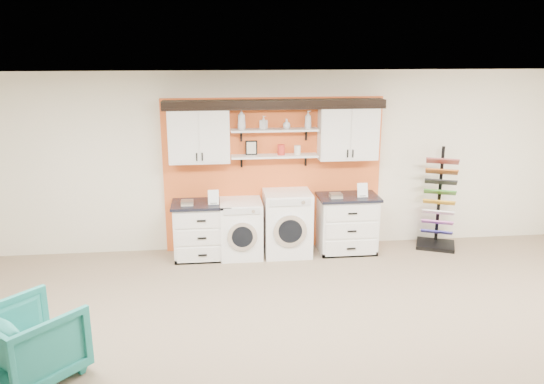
{
  "coord_description": "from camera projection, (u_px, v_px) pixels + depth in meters",
  "views": [
    {
      "loc": [
        -0.91,
        -4.08,
        3.14
      ],
      "look_at": [
        -0.2,
        2.3,
        1.38
      ],
      "focal_mm": 35.0,
      "sensor_mm": 36.0,
      "label": 1
    }
  ],
  "objects": [
    {
      "name": "wall_back",
      "position": [
        273.0,
        162.0,
        8.3
      ],
      "size": [
        10.0,
        0.0,
        10.0
      ],
      "primitive_type": "plane",
      "rotation": [
        1.57,
        0.0,
        0.0
      ],
      "color": "silver",
      "rests_on": "floor"
    },
    {
      "name": "sample_rack",
      "position": [
        438.0,
        216.0,
        8.5
      ],
      "size": [
        0.74,
        0.69,
        1.62
      ],
      "rotation": [
        0.0,
        0.0,
        -0.41
      ],
      "color": "black",
      "rests_on": "floor"
    },
    {
      "name": "soap_bottle_d",
      "position": [
        308.0,
        120.0,
        7.98
      ],
      "size": [
        0.11,
        0.11,
        0.27
      ],
      "primitive_type": "imported",
      "rotation": [
        0.0,
        0.0,
        1.49
      ],
      "color": "silver",
      "rests_on": "shelf_upper"
    },
    {
      "name": "canister_cream",
      "position": [
        297.0,
        150.0,
        8.09
      ],
      "size": [
        0.1,
        0.1,
        0.14
      ],
      "primitive_type": "cylinder",
      "color": "silver",
      "rests_on": "shelf_lower"
    },
    {
      "name": "accent_panel",
      "position": [
        273.0,
        175.0,
        8.32
      ],
      "size": [
        3.4,
        0.07,
        2.4
      ],
      "primitive_type": "cube",
      "color": "orange",
      "rests_on": "wall_back"
    },
    {
      "name": "shelf_upper",
      "position": [
        275.0,
        130.0,
        7.97
      ],
      "size": [
        1.32,
        0.28,
        0.03
      ],
      "primitive_type": "cube",
      "color": "white",
      "rests_on": "wall_back"
    },
    {
      "name": "crown_molding",
      "position": [
        275.0,
        103.0,
        7.87
      ],
      "size": [
        3.3,
        0.41,
        0.13
      ],
      "color": "black",
      "rests_on": "wall_back"
    },
    {
      "name": "canister_red",
      "position": [
        281.0,
        150.0,
        8.06
      ],
      "size": [
        0.11,
        0.11,
        0.16
      ],
      "primitive_type": "cylinder",
      "color": "red",
      "rests_on": "shelf_lower"
    },
    {
      "name": "upper_cabinet_right",
      "position": [
        348.0,
        132.0,
        8.09
      ],
      "size": [
        0.9,
        0.35,
        0.84
      ],
      "color": "white",
      "rests_on": "wall_back"
    },
    {
      "name": "shelf_lower",
      "position": [
        275.0,
        156.0,
        8.07
      ],
      "size": [
        1.32,
        0.28,
        0.03
      ],
      "primitive_type": "cube",
      "color": "white",
      "rests_on": "wall_back"
    },
    {
      "name": "dryer",
      "position": [
        287.0,
        223.0,
        8.21
      ],
      "size": [
        0.72,
        0.71,
        1.0
      ],
      "color": "white",
      "rests_on": "floor"
    },
    {
      "name": "base_cabinet_right",
      "position": [
        347.0,
        223.0,
        8.32
      ],
      "size": [
        0.93,
        0.66,
        0.91
      ],
      "color": "white",
      "rests_on": "floor"
    },
    {
      "name": "base_cabinet_left",
      "position": [
        202.0,
        230.0,
        8.09
      ],
      "size": [
        0.89,
        0.66,
        0.87
      ],
      "color": "white",
      "rests_on": "floor"
    },
    {
      "name": "picture_frame",
      "position": [
        251.0,
        148.0,
        8.05
      ],
      "size": [
        0.18,
        0.02,
        0.22
      ],
      "color": "black",
      "rests_on": "shelf_lower"
    },
    {
      "name": "armchair",
      "position": [
        32.0,
        342.0,
        5.13
      ],
      "size": [
        1.16,
        1.16,
        0.76
      ],
      "primitive_type": "imported",
      "rotation": [
        0.0,
        0.0,
        2.39
      ],
      "color": "#1D7F77",
      "rests_on": "floor"
    },
    {
      "name": "upper_cabinet_left",
      "position": [
        199.0,
        135.0,
        7.85
      ],
      "size": [
        0.9,
        0.35,
        0.84
      ],
      "color": "white",
      "rests_on": "wall_back"
    },
    {
      "name": "washer",
      "position": [
        241.0,
        228.0,
        8.15
      ],
      "size": [
        0.63,
        0.71,
        0.88
      ],
      "color": "white",
      "rests_on": "floor"
    },
    {
      "name": "soap_bottle_c",
      "position": [
        287.0,
        124.0,
        7.96
      ],
      "size": [
        0.15,
        0.15,
        0.15
      ],
      "primitive_type": "imported",
      "rotation": [
        0.0,
        0.0,
        4.38
      ],
      "color": "silver",
      "rests_on": "shelf_upper"
    },
    {
      "name": "soap_bottle_b",
      "position": [
        264.0,
        122.0,
        7.92
      ],
      "size": [
        0.13,
        0.13,
        0.2
      ],
      "primitive_type": "imported",
      "rotation": [
        0.0,
        0.0,
        0.93
      ],
      "color": "silver",
      "rests_on": "shelf_upper"
    },
    {
      "name": "soap_bottle_a",
      "position": [
        242.0,
        119.0,
        7.87
      ],
      "size": [
        0.15,
        0.15,
        0.31
      ],
      "primitive_type": "imported",
      "rotation": [
        0.0,
        0.0,
        3.47
      ],
      "color": "silver",
      "rests_on": "shelf_upper"
    },
    {
      "name": "ceiling",
      "position": [
        331.0,
        92.0,
        4.09
      ],
      "size": [
        10.0,
        10.0,
        0.0
      ],
      "primitive_type": "plane",
      "rotation": [
        3.14,
        0.0,
        0.0
      ],
      "color": "white",
      "rests_on": "wall_back"
    }
  ]
}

